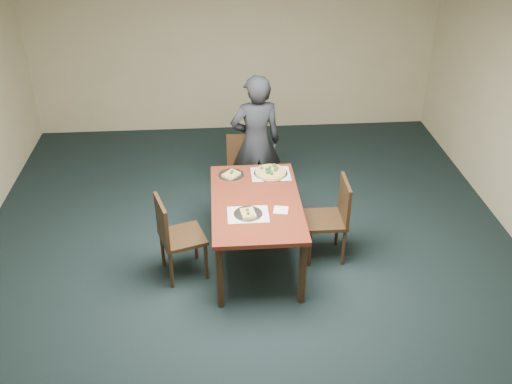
{
  "coord_description": "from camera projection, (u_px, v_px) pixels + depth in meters",
  "views": [
    {
      "loc": [
        -0.3,
        -4.24,
        3.81
      ],
      "look_at": [
        0.07,
        0.6,
        0.85
      ],
      "focal_mm": 40.0,
      "sensor_mm": 36.0,
      "label": 1
    }
  ],
  "objects": [
    {
      "name": "chair_right",
      "position": [
        333.0,
        215.0,
        5.94
      ],
      "size": [
        0.42,
        0.42,
        0.91
      ],
      "rotation": [
        0.0,
        0.0,
        -1.58
      ],
      "color": "black",
      "rests_on": "ground"
    },
    {
      "name": "chair_far",
      "position": [
        245.0,
        168.0,
        6.8
      ],
      "size": [
        0.43,
        0.43,
        0.91
      ],
      "rotation": [
        0.0,
        0.0,
        -0.03
      ],
      "color": "black",
      "rests_on": "ground"
    },
    {
      "name": "room_shell",
      "position": [
        254.0,
        138.0,
        4.71
      ],
      "size": [
        8.0,
        8.0,
        8.0
      ],
      "color": "#C4B688",
      "rests_on": "ground"
    },
    {
      "name": "dining_table",
      "position": [
        256.0,
        208.0,
        5.79
      ],
      "size": [
        0.9,
        1.5,
        0.75
      ],
      "color": "#541B10",
      "rests_on": "ground"
    },
    {
      "name": "slice_plate_far",
      "position": [
        231.0,
        174.0,
        6.17
      ],
      "size": [
        0.28,
        0.28,
        0.06
      ],
      "color": "silver",
      "rests_on": "dining_table"
    },
    {
      "name": "placemat_near",
      "position": [
        248.0,
        214.0,
        5.52
      ],
      "size": [
        0.4,
        0.3,
        0.0
      ],
      "primitive_type": "cube",
      "color": "white",
      "rests_on": "dining_table"
    },
    {
      "name": "chair_left",
      "position": [
        174.0,
        233.0,
        5.66
      ],
      "size": [
        0.53,
        0.53,
        0.91
      ],
      "rotation": [
        0.0,
        0.0,
        1.88
      ],
      "color": "black",
      "rests_on": "ground"
    },
    {
      "name": "pizza_pan",
      "position": [
        271.0,
        172.0,
        6.19
      ],
      "size": [
        0.37,
        0.37,
        0.08
      ],
      "color": "silver",
      "rests_on": "dining_table"
    },
    {
      "name": "slice_plate_near",
      "position": [
        248.0,
        213.0,
        5.52
      ],
      "size": [
        0.28,
        0.28,
        0.06
      ],
      "color": "silver",
      "rests_on": "dining_table"
    },
    {
      "name": "diner",
      "position": [
        256.0,
        142.0,
        6.69
      ],
      "size": [
        0.65,
        0.47,
        1.66
      ],
      "primitive_type": "imported",
      "rotation": [
        0.0,
        0.0,
        3.26
      ],
      "color": "black",
      "rests_on": "ground"
    },
    {
      "name": "ground",
      "position": [
        254.0,
        298.0,
        5.61
      ],
      "size": [
        8.0,
        8.0,
        0.0
      ],
      "primitive_type": "plane",
      "color": "black",
      "rests_on": "ground"
    },
    {
      "name": "napkin",
      "position": [
        281.0,
        210.0,
        5.58
      ],
      "size": [
        0.16,
        0.16,
        0.01
      ],
      "primitive_type": "cube",
      "rotation": [
        0.0,
        0.0,
        -0.2
      ],
      "color": "white",
      "rests_on": "dining_table"
    },
    {
      "name": "placemat_main",
      "position": [
        271.0,
        174.0,
        6.21
      ],
      "size": [
        0.42,
        0.32,
        0.0
      ],
      "primitive_type": "cube",
      "color": "white",
      "rests_on": "dining_table"
    }
  ]
}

